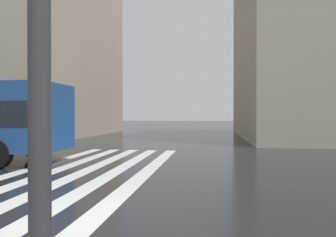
{
  "coord_description": "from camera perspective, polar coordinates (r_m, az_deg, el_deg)",
  "views": [
    {
      "loc": [
        -5.0,
        -2.0,
        1.8
      ],
      "look_at": [
        8.85,
        -0.01,
        1.68
      ],
      "focal_mm": 32.31,
      "sensor_mm": 36.0,
      "label": 1
    }
  ],
  "objects": [
    {
      "name": "zebra_crossing",
      "position": [
        10.03,
        -16.04,
        -9.83
      ],
      "size": [
        13.0,
        4.5,
        0.01
      ],
      "color": "silver",
      "rests_on": "ground_plane"
    },
    {
      "name": "ground_plane",
      "position": [
        5.68,
        -13.61,
        -17.96
      ],
      "size": [
        220.0,
        220.0,
        0.0
      ],
      "primitive_type": "plane",
      "color": "black"
    }
  ]
}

